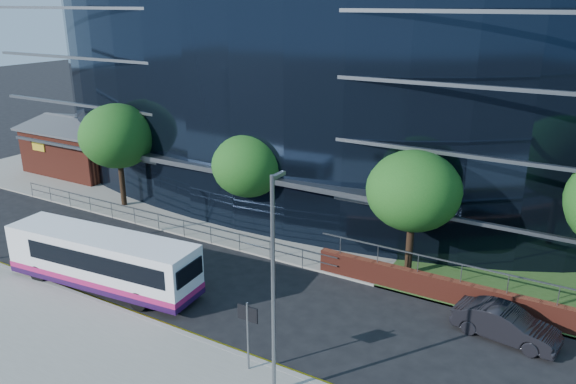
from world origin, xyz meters
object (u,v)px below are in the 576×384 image
Objects in this scene: tree_far_b at (249,166)px; streetlight_east at (274,282)px; street_sign at (248,322)px; tree_far_a at (118,136)px; tree_far_c at (414,191)px; city_bus at (104,260)px; parked_car at (506,324)px; brick_pavilion at (84,148)px.

tree_far_b is 0.76× the size of streetlight_east.
tree_far_b is at bearing 124.08° from street_sign.
tree_far_b is at bearing 2.86° from tree_far_a.
tree_far_c is 0.63× the size of city_bus.
parked_car is (17.53, 5.28, -0.76)m from city_bus.
tree_far_b is at bearing -11.88° from brick_pavilion.
tree_far_b is (-7.50, 11.09, 2.06)m from street_sign.
street_sign is at bearing -31.17° from tree_far_a.
street_sign reaches higher than city_bus.
tree_far_a is at bearing 90.15° from parked_car.
street_sign is at bearing -103.29° from tree_far_c.
streetlight_east is 11.86m from city_bus.
tree_far_a reaches higher than tree_far_b.
streetlight_east is (28.00, -15.67, 2.50)m from brick_pavilion.
tree_far_b is 0.59× the size of city_bus.
brick_pavilion is 1.32× the size of tree_far_c.
tree_far_a reaches higher than street_sign.
streetlight_east reaches higher than parked_car.
tree_far_c is at bearing 30.01° from city_bus.
tree_far_a is at bearing -26.55° from brick_pavilion.
city_bus is (-12.20, -8.68, -3.08)m from tree_far_c.
streetlight_east reaches higher than tree_far_a.
tree_far_c is at bearing 65.25° from parked_car.
tree_far_a is 0.68× the size of city_bus.
city_bus is (-2.20, -9.18, -2.76)m from tree_far_b.
tree_far_c reaches higher than parked_car.
tree_far_b is at bearing 177.14° from tree_far_c.
streetlight_east is at bearing -52.37° from tree_far_b.
brick_pavilion is at bearing 84.84° from parked_car.
parked_car is (6.33, 7.77, -3.75)m from streetlight_east.
tree_far_a is at bearing 126.52° from city_bus.
tree_far_c reaches higher than brick_pavilion.
street_sign is 0.43× the size of tree_far_c.
brick_pavilion is at bearing 153.45° from tree_far_a.
brick_pavilion is at bearing 136.47° from city_bus.
streetlight_east reaches higher than brick_pavilion.
tree_far_a is at bearing 180.00° from tree_far_c.
street_sign is at bearing -16.54° from city_bus.
city_bus is 18.32m from parked_car.
streetlight_east is (9.00, -11.67, 0.23)m from tree_far_b.
parked_car is at bearing -14.28° from tree_far_b.
tree_far_b is at bearing 127.63° from streetlight_east.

